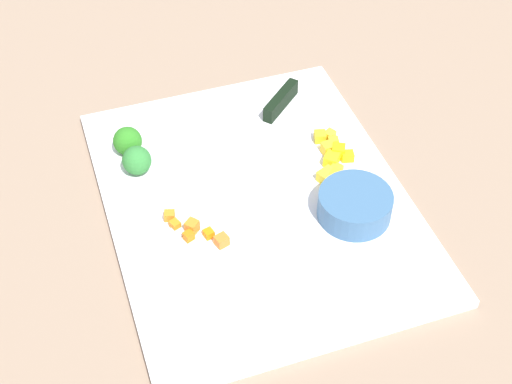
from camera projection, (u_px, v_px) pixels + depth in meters
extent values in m
plane|color=#8B735F|center=(256.00, 204.00, 0.92)|extent=(4.00, 4.00, 0.00)
cube|color=white|center=(256.00, 201.00, 0.91)|extent=(0.45, 0.36, 0.01)
cylinder|color=#396088|center=(355.00, 205.00, 0.88)|extent=(0.09, 0.09, 0.03)
cube|color=silver|center=(193.00, 211.00, 0.89)|extent=(0.14, 0.15, 0.00)
cube|color=black|center=(281.00, 101.00, 1.02)|extent=(0.06, 0.07, 0.02)
cube|color=orange|center=(222.00, 241.00, 0.85)|extent=(0.02, 0.02, 0.01)
cube|color=orange|center=(170.00, 217.00, 0.88)|extent=(0.01, 0.02, 0.01)
cube|color=orange|center=(189.00, 236.00, 0.86)|extent=(0.01, 0.01, 0.01)
cube|color=orange|center=(192.00, 227.00, 0.86)|extent=(0.02, 0.02, 0.02)
cube|color=orange|center=(175.00, 225.00, 0.87)|extent=(0.01, 0.01, 0.01)
cube|color=orange|center=(209.00, 234.00, 0.86)|extent=(0.01, 0.01, 0.01)
cube|color=yellow|center=(338.00, 151.00, 0.95)|extent=(0.02, 0.02, 0.02)
cube|color=yellow|center=(328.00, 148.00, 0.96)|extent=(0.02, 0.02, 0.02)
cube|color=yellow|center=(336.00, 170.00, 0.93)|extent=(0.02, 0.02, 0.01)
cube|color=yellow|center=(333.00, 142.00, 0.97)|extent=(0.01, 0.02, 0.01)
cube|color=yellow|center=(326.00, 175.00, 0.93)|extent=(0.03, 0.03, 0.01)
cube|color=yellow|center=(320.00, 137.00, 0.98)|extent=(0.02, 0.02, 0.01)
cube|color=yellow|center=(336.00, 177.00, 0.92)|extent=(0.02, 0.02, 0.02)
cube|color=yellow|center=(330.00, 135.00, 0.98)|extent=(0.02, 0.02, 0.01)
cube|color=yellow|center=(332.00, 159.00, 0.95)|extent=(0.03, 0.03, 0.01)
cube|color=yellow|center=(348.00, 156.00, 0.95)|extent=(0.02, 0.02, 0.01)
cylinder|color=#92AE67|center=(138.00, 169.00, 0.94)|extent=(0.01, 0.01, 0.01)
sphere|color=#2F7B34|center=(137.00, 160.00, 0.93)|extent=(0.04, 0.04, 0.04)
cylinder|color=#8CB167|center=(129.00, 149.00, 0.96)|extent=(0.01, 0.01, 0.01)
sphere|color=#2C7B20|center=(128.00, 141.00, 0.95)|extent=(0.04, 0.04, 0.04)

